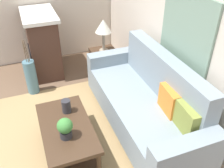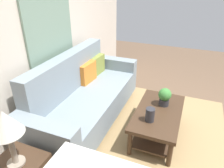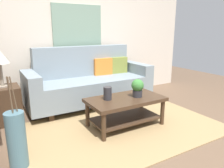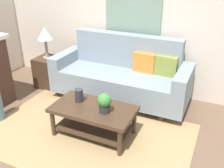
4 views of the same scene
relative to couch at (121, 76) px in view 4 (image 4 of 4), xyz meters
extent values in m
plane|color=brown|center=(-0.01, -1.67, -0.43)|extent=(9.21, 9.21, 0.00)
cube|color=beige|center=(-0.01, 0.54, 0.92)|extent=(5.21, 0.10, 2.70)
cube|color=#A38456|center=(-0.01, -1.17, -0.43)|extent=(2.79, 1.77, 0.01)
cube|color=gray|center=(0.00, -0.06, -0.11)|extent=(1.86, 0.84, 0.40)
cube|color=gray|center=(0.00, 0.26, 0.37)|extent=(1.86, 0.20, 0.56)
cube|color=gray|center=(-1.03, -0.06, -0.01)|extent=(0.20, 0.84, 0.60)
cube|color=gray|center=(1.03, -0.06, -0.01)|extent=(0.20, 0.84, 0.60)
cube|color=#422D1E|center=(-0.83, -0.06, -0.37)|extent=(0.08, 0.74, 0.12)
cube|color=#422D1E|center=(0.83, -0.06, -0.37)|extent=(0.08, 0.74, 0.12)
cube|color=orange|center=(0.35, 0.13, 0.25)|extent=(0.37, 0.15, 0.32)
cube|color=olive|center=(0.71, 0.13, 0.25)|extent=(0.37, 0.14, 0.32)
cube|color=#422D1E|center=(0.07, -1.11, -0.03)|extent=(1.10, 0.60, 0.05)
cube|color=#422D1E|center=(0.07, -1.11, -0.31)|extent=(0.98, 0.50, 0.02)
cylinder|color=#422D1E|center=(-0.42, -1.36, -0.24)|extent=(0.06, 0.06, 0.38)
cylinder|color=#422D1E|center=(0.56, -1.36, -0.24)|extent=(0.06, 0.06, 0.38)
cylinder|color=#422D1E|center=(-0.42, -0.86, -0.24)|extent=(0.06, 0.06, 0.38)
cylinder|color=#422D1E|center=(0.56, -0.86, -0.24)|extent=(0.06, 0.06, 0.38)
cylinder|color=#2D2D33|center=(-0.19, -1.04, 0.09)|extent=(0.12, 0.12, 0.18)
cylinder|color=#2D2D33|center=(0.25, -1.14, 0.05)|extent=(0.14, 0.14, 0.10)
sphere|color=#3D8038|center=(0.25, -1.14, 0.17)|extent=(0.18, 0.18, 0.18)
cube|color=#422D1E|center=(-1.43, -0.09, -0.15)|extent=(0.44, 0.44, 0.56)
cylinder|color=gray|center=(-1.43, -0.09, 0.14)|extent=(0.16, 0.16, 0.02)
cylinder|color=gray|center=(-1.43, -0.09, 0.30)|extent=(0.05, 0.05, 0.35)
cone|color=beige|center=(-1.43, -0.09, 0.59)|extent=(0.28, 0.28, 0.22)
cube|color=gray|center=(0.00, 0.47, 0.98)|extent=(0.98, 0.03, 0.87)
camera|label=1|loc=(2.35, -1.38, 2.10)|focal=40.08mm
camera|label=2|loc=(-2.37, -1.40, 1.64)|focal=33.62mm
camera|label=3|loc=(-1.57, -3.54, 0.96)|focal=34.46mm
camera|label=4|loc=(1.51, -3.65, 1.75)|focal=41.22mm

